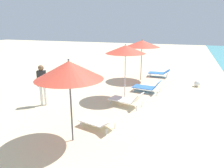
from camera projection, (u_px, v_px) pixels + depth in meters
name	position (u px, v px, depth m)	size (l,w,h in m)	color
umbrella_second	(69.00, 70.00, 5.80)	(1.92, 1.92, 2.48)	#4C4C51
lounger_second_shoreside	(99.00, 121.00, 7.09)	(1.43, 0.91, 0.48)	white
umbrella_third	(125.00, 49.00, 9.49)	(1.84, 1.84, 2.57)	silver
lounger_third_shoreside	(148.00, 87.00, 10.91)	(1.47, 0.84, 0.66)	blue
lounger_third_inland	(127.00, 99.00, 9.02)	(1.57, 0.92, 0.67)	white
umbrella_farthest	(142.00, 44.00, 12.90)	(2.20, 2.20, 2.55)	olive
lounger_farthest_shoreside	(159.00, 73.00, 14.16)	(1.41, 0.73, 0.55)	blue
person_walking_near	(42.00, 81.00, 8.90)	(0.42, 0.36, 1.77)	silver
beach_ball	(197.00, 84.00, 11.93)	(0.36, 0.36, 0.36)	white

